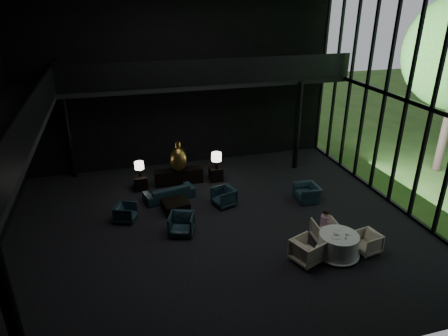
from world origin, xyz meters
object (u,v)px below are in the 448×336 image
object	(u,v)px
table_lamp_left	(139,166)
table_lamp_right	(216,157)
dining_table	(338,246)
sofa	(169,190)
console	(179,177)
lounge_armchair_west	(126,213)
dining_chair_north	(325,230)
side_table_right	(216,174)
lounge_armchair_east	(224,196)
dining_chair_east	(367,242)
bronze_urn	(178,159)
coffee_table	(175,206)
lounge_armchair_south	(181,223)
dining_chair_west	(307,249)
child	(325,219)
side_table_left	(141,183)
window_armchair	(307,191)

from	to	relation	value
table_lamp_left	table_lamp_right	xyz separation A→B (m)	(3.20, -0.15, 0.08)
dining_table	sofa	bearing A→B (deg)	131.10
console	table_lamp_right	world-z (taller)	table_lamp_right
lounge_armchair_west	dining_chair_north	distance (m)	6.89
dining_chair_north	side_table_right	bearing A→B (deg)	-61.92
console	table_lamp_left	distance (m)	1.75
lounge_armchair_east	dining_chair_east	distance (m)	5.36
table_lamp_left	table_lamp_right	bearing A→B (deg)	-2.71
bronze_urn	coffee_table	xyz separation A→B (m)	(-0.52, -2.14, -0.99)
lounge_armchair_south	dining_chair_west	distance (m)	4.20
dining_chair_east	lounge_armchair_west	bearing A→B (deg)	-129.21
lounge_armchair_east	table_lamp_left	bearing A→B (deg)	-144.27
lounge_armchair_south	bronze_urn	bearing A→B (deg)	101.24
table_lamp_right	console	bearing A→B (deg)	171.89
console	lounge_armchair_south	distance (m)	3.90
lounge_armchair_west	dining_chair_east	distance (m)	8.16
child	lounge_armchair_south	bearing A→B (deg)	-19.44
lounge_armchair_west	coffee_table	bearing A→B (deg)	-62.37
lounge_armchair_west	dining_chair_east	size ratio (longest dim) A/B	0.93
bronze_urn	table_lamp_left	size ratio (longest dim) A/B	2.04
lounge_armchair_south	sofa	bearing A→B (deg)	110.58
lounge_armchair_west	lounge_armchair_south	world-z (taller)	lounge_armchair_south
sofa	lounge_armchair_south	bearing A→B (deg)	77.79
table_lamp_right	lounge_armchair_west	xyz separation A→B (m)	(-3.93, -2.26, -0.79)
table_lamp_right	sofa	xyz separation A→B (m)	(-2.20, -1.03, -0.75)
console	lounge_armchair_east	bearing A→B (deg)	-60.38
sofa	lounge_armchair_west	bearing A→B (deg)	22.65
sofa	coffee_table	distance (m)	1.03
bronze_urn	lounge_armchair_west	size ratio (longest dim) A/B	2.00
lounge_armchair_east	dining_table	size ratio (longest dim) A/B	0.59
console	dining_chair_north	xyz separation A→B (m)	(3.89, -5.46, 0.05)
side_table_left	child	xyz separation A→B (m)	(5.49, -5.31, 0.48)
lounge_armchair_west	dining_chair_north	xyz separation A→B (m)	(6.22, -2.97, 0.06)
lounge_armchair_west	dining_table	distance (m)	7.29
dining_chair_north	table_lamp_right	bearing A→B (deg)	-61.45
table_lamp_right	lounge_armchair_south	xyz separation A→B (m)	(-2.17, -3.63, -0.68)
table_lamp_right	dining_table	bearing A→B (deg)	-69.82
table_lamp_right	dining_chair_east	distance (m)	7.01
bronze_urn	side_table_left	world-z (taller)	bronze_urn
dining_chair_east	dining_chair_west	bearing A→B (deg)	-101.69
lounge_armchair_west	console	bearing A→B (deg)	-22.42
table_lamp_right	dining_table	world-z (taller)	table_lamp_right
side_table_left	lounge_armchair_east	bearing A→B (deg)	-37.20
console	bronze_urn	bearing A→B (deg)	-90.00
dining_table	dining_chair_east	bearing A→B (deg)	-3.08
coffee_table	lounge_armchair_west	bearing A→B (deg)	-173.06
window_armchair	dining_table	distance (m)	3.61
console	window_armchair	distance (m)	5.37
window_armchair	dining_table	size ratio (longest dim) A/B	0.63
bronze_urn	lounge_armchair_south	xyz separation A→B (m)	(-0.57, -3.72, -0.76)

